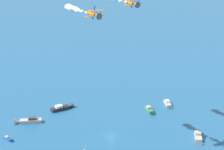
# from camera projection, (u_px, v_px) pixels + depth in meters

# --- Properties ---
(ground_plane) EXTENTS (2000.00, 2000.00, 0.00)m
(ground_plane) POSITION_uv_depth(u_px,v_px,m) (110.00, 136.00, 178.82)
(ground_plane) COLOR #1E517A
(motorboat_near_centre) EXTENTS (10.78, 8.53, 3.21)m
(motorboat_near_centre) POSITION_uv_depth(u_px,v_px,m) (27.00, 121.00, 189.61)
(motorboat_near_centre) COLOR #9E9993
(motorboat_near_centre) RESTS_ON ground_plane
(motorboat_inshore) EXTENTS (1.89, 5.40, 1.54)m
(motorboat_inshore) POSITION_uv_depth(u_px,v_px,m) (9.00, 139.00, 175.30)
(motorboat_inshore) COLOR #23478C
(motorboat_inshore) RESTS_ON ground_plane
(motorboat_trailing) EXTENTS (9.22, 8.81, 2.94)m
(motorboat_trailing) POSITION_uv_depth(u_px,v_px,m) (198.00, 138.00, 175.31)
(motorboat_trailing) COLOR #9E9993
(motorboat_trailing) RESTS_ON ground_plane
(motorboat_mid_cluster) EXTENTS (6.44, 8.39, 2.48)m
(motorboat_mid_cluster) POSITION_uv_depth(u_px,v_px,m) (168.00, 104.00, 206.94)
(motorboat_mid_cluster) COLOR #9E9993
(motorboat_mid_cluster) RESTS_ON ground_plane
(motorboat_outer_ring_a) EXTENTS (5.28, 8.45, 2.41)m
(motorboat_outer_ring_a) POSITION_uv_depth(u_px,v_px,m) (150.00, 110.00, 200.50)
(motorboat_outer_ring_a) COLOR #33704C
(motorboat_outer_ring_a) RESTS_ON ground_plane
(motorboat_outer_ring_c) EXTENTS (10.76, 4.10, 3.04)m
(motorboat_outer_ring_c) POSITION_uv_depth(u_px,v_px,m) (63.00, 108.00, 202.98)
(motorboat_outer_ring_c) COLOR black
(motorboat_outer_ring_c) RESTS_ON ground_plane
(biplane_lead) EXTENTS (7.36, 6.89, 3.58)m
(biplane_lead) POSITION_uv_depth(u_px,v_px,m) (133.00, 3.00, 167.11)
(biplane_lead) COLOR orange
(biplane_wingman) EXTENTS (7.36, 6.89, 3.58)m
(biplane_wingman) POSITION_uv_depth(u_px,v_px,m) (94.00, 14.00, 153.24)
(biplane_wingman) COLOR orange
(wingwalker_wingman) EXTENTS (0.93, 0.24, 1.76)m
(wingwalker_wingman) POSITION_uv_depth(u_px,v_px,m) (94.00, 8.00, 152.55)
(wingwalker_wingman) COLOR #1E4CB2
(smoke_trail_wingman) EXTENTS (4.79, 16.44, 2.54)m
(smoke_trail_wingman) POSITION_uv_depth(u_px,v_px,m) (73.00, 8.00, 165.23)
(smoke_trail_wingman) COLOR white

